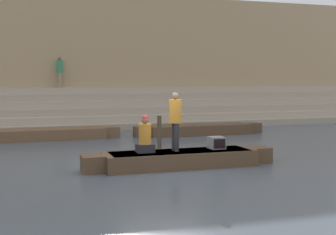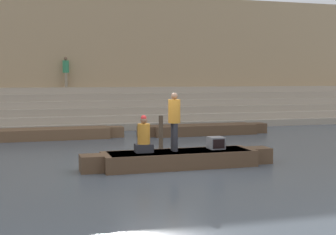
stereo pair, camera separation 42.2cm
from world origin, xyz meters
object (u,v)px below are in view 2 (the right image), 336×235
Objects in this scene: moored_boat_distant at (53,133)px; person_on_steps at (66,70)px; mooring_post at (161,133)px; rowboat_main at (179,159)px; person_rowing at (144,138)px; person_standing at (174,118)px; tv_set at (216,143)px; moored_boat_shore at (203,129)px.

moored_boat_distant is 6.41m from person_on_steps.
moored_boat_distant is 4.76× the size of mooring_post.
rowboat_main is 5.37× the size of person_rowing.
person_standing is 8.25m from moored_boat_distant.
person_rowing is (-0.92, 0.02, -0.56)m from person_standing.
tv_set reaches higher than moored_boat_distant.
rowboat_main is at bearing -179.92° from tv_set.
person_standing is at bearing 176.51° from tv_set.
person_rowing reaches higher than moored_boat_distant.
moored_boat_distant is 5.78m from mooring_post.
tv_set is at bearing -113.37° from moored_boat_shore.
moored_boat_shore is at bearing 66.49° from tv_set.
tv_set is 0.29× the size of person_on_steps.
moored_boat_distant is (-3.17, 7.51, -1.22)m from person_standing.
moored_boat_shore is at bearing 66.83° from rowboat_main.
person_standing reaches higher than rowboat_main.
person_standing is 1.35× the size of mooring_post.
person_on_steps is (-2.19, 13.18, 1.60)m from person_standing.
tv_set is at bearing -38.21° from person_on_steps.
moored_boat_shore is at bearing -9.13° from person_on_steps.
mooring_post is 0.77× the size of person_on_steps.
person_rowing is 0.18× the size of moored_boat_distant.
person_standing is 0.28× the size of moored_boat_shore.
person_rowing is 8.52m from moored_boat_shore.
tv_set is (1.35, 0.05, -0.81)m from person_standing.
rowboat_main is 12.14× the size of tv_set.
tv_set is 8.73m from moored_boat_distant.
tv_set is at bearing 8.38° from rowboat_main.
tv_set reaches higher than rowboat_main.
moored_boat_distant is (-6.80, 0.32, 0.00)m from moored_boat_shore.
person_on_steps is at bearing 99.27° from tv_set.
mooring_post is at bearing -38.94° from person_on_steps.
person_standing is (-0.13, 0.07, 1.21)m from rowboat_main.
tv_set is 0.08× the size of moored_boat_shore.
rowboat_main is 1.28m from tv_set.
person_standing is at bearing -71.03° from moored_boat_distant.
person_on_steps reaches higher than person_standing.
person_rowing reaches higher than moored_boat_shore.
mooring_post reaches higher than moored_boat_distant.
person_on_steps reaches higher than moored_boat_shore.
rowboat_main reaches higher than moored_boat_distant.
mooring_post is (-3.21, -4.19, 0.39)m from moored_boat_shore.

